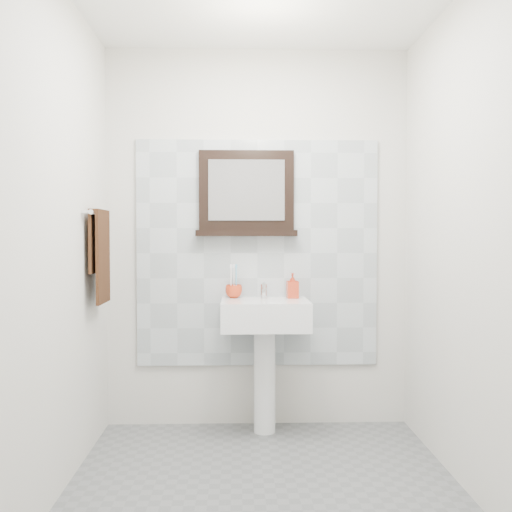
{
  "coord_description": "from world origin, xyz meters",
  "views": [
    {
      "loc": [
        -0.13,
        -2.89,
        1.27
      ],
      "look_at": [
        -0.03,
        0.55,
        1.15
      ],
      "focal_mm": 42.0,
      "sensor_mm": 36.0,
      "label": 1
    }
  ],
  "objects_px": {
    "pedestal_sink": "(265,329)",
    "soap_dispenser": "(292,286)",
    "hand_towel": "(100,249)",
    "framed_mirror": "(246,196)",
    "toothbrush_cup": "(234,291)"
  },
  "relations": [
    {
      "from": "pedestal_sink",
      "to": "soap_dispenser",
      "type": "xyz_separation_m",
      "value": [
        0.18,
        0.11,
        0.27
      ]
    },
    {
      "from": "soap_dispenser",
      "to": "hand_towel",
      "type": "height_order",
      "value": "hand_towel"
    },
    {
      "from": "pedestal_sink",
      "to": "hand_towel",
      "type": "height_order",
      "value": "hand_towel"
    },
    {
      "from": "pedestal_sink",
      "to": "framed_mirror",
      "type": "relative_size",
      "value": 1.45
    },
    {
      "from": "pedestal_sink",
      "to": "toothbrush_cup",
      "type": "xyz_separation_m",
      "value": [
        -0.2,
        0.13,
        0.23
      ]
    },
    {
      "from": "framed_mirror",
      "to": "pedestal_sink",
      "type": "bearing_deg",
      "value": -58.62
    },
    {
      "from": "toothbrush_cup",
      "to": "framed_mirror",
      "type": "xyz_separation_m",
      "value": [
        0.08,
        0.06,
        0.63
      ]
    },
    {
      "from": "toothbrush_cup",
      "to": "hand_towel",
      "type": "distance_m",
      "value": 0.91
    },
    {
      "from": "toothbrush_cup",
      "to": "soap_dispenser",
      "type": "height_order",
      "value": "soap_dispenser"
    },
    {
      "from": "soap_dispenser",
      "to": "framed_mirror",
      "type": "relative_size",
      "value": 0.25
    },
    {
      "from": "framed_mirror",
      "to": "hand_towel",
      "type": "relative_size",
      "value": 1.21
    },
    {
      "from": "pedestal_sink",
      "to": "soap_dispenser",
      "type": "bearing_deg",
      "value": 30.21
    },
    {
      "from": "toothbrush_cup",
      "to": "framed_mirror",
      "type": "relative_size",
      "value": 0.16
    },
    {
      "from": "hand_towel",
      "to": "toothbrush_cup",
      "type": "bearing_deg",
      "value": 24.32
    },
    {
      "from": "pedestal_sink",
      "to": "soap_dispenser",
      "type": "relative_size",
      "value": 5.87
    }
  ]
}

